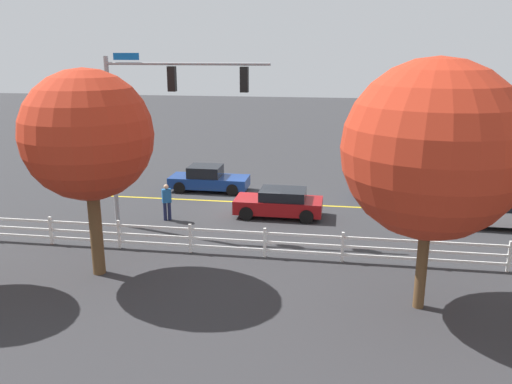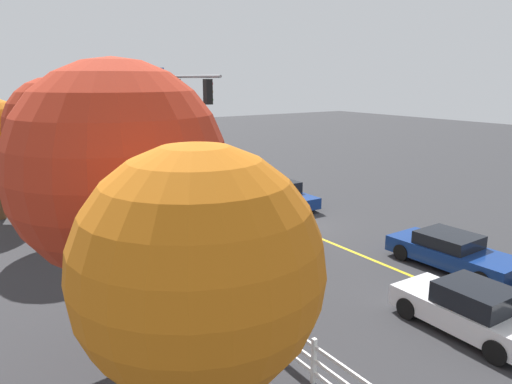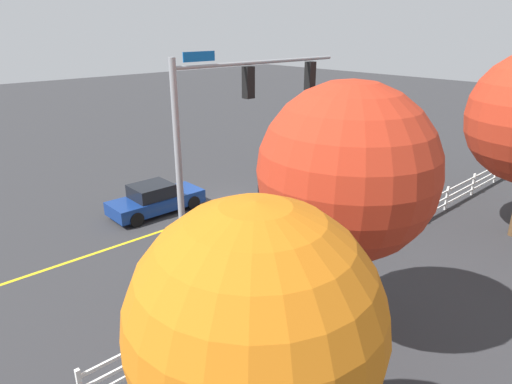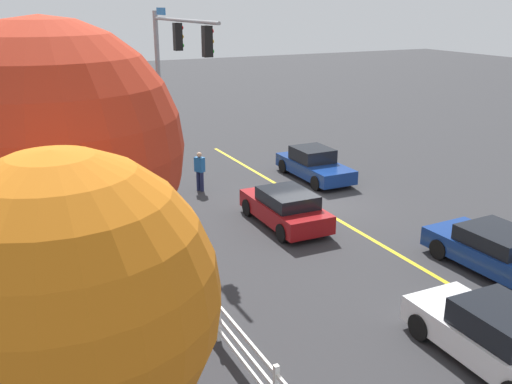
{
  "view_description": "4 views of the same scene",
  "coord_description": "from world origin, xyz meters",
  "px_view_note": "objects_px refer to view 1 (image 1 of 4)",
  "views": [
    {
      "loc": [
        -4.06,
        24.98,
        7.6
      ],
      "look_at": [
        -0.48,
        2.26,
        1.21
      ],
      "focal_mm": 36.23,
      "sensor_mm": 36.0,
      "label": 1
    },
    {
      "loc": [
        -17.63,
        13.51,
        6.95
      ],
      "look_at": [
        -0.06,
        1.84,
        1.89
      ],
      "focal_mm": 33.38,
      "sensor_mm": 36.0,
      "label": 2
    },
    {
      "loc": [
        12.35,
        15.29,
        8.13
      ],
      "look_at": [
        -0.5,
        1.27,
        1.04
      ],
      "focal_mm": 31.39,
      "sensor_mm": 36.0,
      "label": 3
    },
    {
      "loc": [
        -18.18,
        11.31,
        7.62
      ],
      "look_at": [
        -0.61,
        2.7,
        1.07
      ],
      "focal_mm": 39.74,
      "sensor_mm": 36.0,
      "label": 4
    }
  ],
  "objects_px": {
    "car_3": "(488,211)",
    "pedestrian": "(167,201)",
    "car_0": "(208,179)",
    "car_1": "(280,203)",
    "tree_1": "(432,150)",
    "tree_0": "(88,136)",
    "car_4": "(405,187)"
  },
  "relations": [
    {
      "from": "car_0",
      "to": "car_1",
      "type": "height_order",
      "value": "car_0"
    },
    {
      "from": "tree_1",
      "to": "tree_0",
      "type": "bearing_deg",
      "value": -4.3
    },
    {
      "from": "car_3",
      "to": "tree_0",
      "type": "relative_size",
      "value": 0.58
    },
    {
      "from": "car_1",
      "to": "car_3",
      "type": "distance_m",
      "value": 9.27
    },
    {
      "from": "car_0",
      "to": "car_3",
      "type": "xyz_separation_m",
      "value": [
        -13.67,
        3.78,
        0.03
      ]
    },
    {
      "from": "car_3",
      "to": "car_4",
      "type": "xyz_separation_m",
      "value": [
        3.1,
        -3.76,
        -0.05
      ]
    },
    {
      "from": "pedestrian",
      "to": "tree_0",
      "type": "xyz_separation_m",
      "value": [
        0.5,
        5.98,
        3.94
      ]
    },
    {
      "from": "car_1",
      "to": "pedestrian",
      "type": "height_order",
      "value": "pedestrian"
    },
    {
      "from": "car_3",
      "to": "tree_0",
      "type": "xyz_separation_m",
      "value": [
        14.8,
        7.47,
        4.18
      ]
    },
    {
      "from": "car_1",
      "to": "tree_1",
      "type": "height_order",
      "value": "tree_1"
    },
    {
      "from": "car_3",
      "to": "tree_1",
      "type": "xyz_separation_m",
      "value": [
        4.09,
        8.28,
        4.18
      ]
    },
    {
      "from": "car_0",
      "to": "tree_1",
      "type": "distance_m",
      "value": 15.97
    },
    {
      "from": "tree_1",
      "to": "car_1",
      "type": "bearing_deg",
      "value": -57.52
    },
    {
      "from": "car_3",
      "to": "tree_0",
      "type": "height_order",
      "value": "tree_0"
    },
    {
      "from": "car_0",
      "to": "car_1",
      "type": "bearing_deg",
      "value": -41.38
    },
    {
      "from": "pedestrian",
      "to": "tree_0",
      "type": "distance_m",
      "value": 7.18
    },
    {
      "from": "car_4",
      "to": "tree_1",
      "type": "distance_m",
      "value": 12.79
    },
    {
      "from": "car_4",
      "to": "tree_0",
      "type": "distance_m",
      "value": 16.76
    },
    {
      "from": "car_3",
      "to": "pedestrian",
      "type": "bearing_deg",
      "value": 6.67
    },
    {
      "from": "car_3",
      "to": "car_0",
      "type": "bearing_deg",
      "value": -14.75
    },
    {
      "from": "car_1",
      "to": "car_4",
      "type": "xyz_separation_m",
      "value": [
        -6.17,
        -3.89,
        -0.03
      ]
    },
    {
      "from": "car_4",
      "to": "tree_1",
      "type": "relative_size",
      "value": 0.65
    },
    {
      "from": "pedestrian",
      "to": "tree_0",
      "type": "bearing_deg",
      "value": -32.65
    },
    {
      "from": "car_1",
      "to": "car_4",
      "type": "bearing_deg",
      "value": -147.17
    },
    {
      "from": "pedestrian",
      "to": "tree_1",
      "type": "height_order",
      "value": "tree_1"
    },
    {
      "from": "car_0",
      "to": "tree_0",
      "type": "xyz_separation_m",
      "value": [
        1.12,
        11.25,
        4.21
      ]
    },
    {
      "from": "car_3",
      "to": "pedestrian",
      "type": "xyz_separation_m",
      "value": [
        14.29,
        1.49,
        0.25
      ]
    },
    {
      "from": "car_0",
      "to": "car_4",
      "type": "xyz_separation_m",
      "value": [
        -10.57,
        0.03,
        -0.03
      ]
    },
    {
      "from": "tree_0",
      "to": "car_3",
      "type": "bearing_deg",
      "value": -153.2
    },
    {
      "from": "car_0",
      "to": "tree_1",
      "type": "xyz_separation_m",
      "value": [
        -9.58,
        12.06,
        4.21
      ]
    },
    {
      "from": "car_0",
      "to": "tree_1",
      "type": "bearing_deg",
      "value": -51.22
    },
    {
      "from": "car_3",
      "to": "car_4",
      "type": "bearing_deg",
      "value": -49.73
    }
  ]
}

